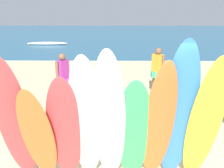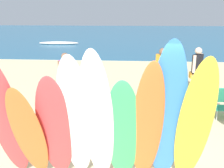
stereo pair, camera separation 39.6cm
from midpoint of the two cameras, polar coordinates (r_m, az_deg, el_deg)
ground at (r=18.52m, az=3.27°, el=6.91°), size 60.00×60.00×0.00m
ocean_water at (r=35.42m, az=3.79°, el=11.21°), size 60.00×40.00×0.02m
surfboard_rack at (r=4.87m, az=0.26°, el=-12.10°), size 3.42×0.07×0.76m
surfboard_red_0 at (r=4.43m, az=-20.16°, el=-7.93°), size 0.59×0.88×2.34m
surfboard_orange_1 at (r=4.40m, az=-15.68°, el=-11.01°), size 0.56×0.83×1.88m
surfboard_red_2 at (r=4.32m, az=-10.04°, el=-10.13°), size 0.62×0.72×2.02m
surfboard_white_3 at (r=4.18m, az=-5.47°, el=-8.43°), size 0.55×0.77×2.34m
surfboard_white_4 at (r=4.00m, az=-0.38°, el=-8.65°), size 0.56×0.92×2.45m
surfboard_green_5 at (r=4.17m, az=5.17°, el=-11.11°), size 0.58×0.76×2.00m
surfboard_orange_6 at (r=4.10m, az=10.72°, el=-9.56°), size 0.53×0.88×2.29m
surfboard_blue_7 at (r=4.09m, az=14.93°, el=-7.65°), size 0.62×0.95×2.58m
surfboard_yellow_8 at (r=4.20m, az=20.53°, el=-9.12°), size 0.55×0.89×2.37m
beachgoer_midbeach at (r=9.04m, az=12.29°, el=3.36°), size 0.44×0.57×1.70m
beachgoer_near_rack at (r=9.28m, az=19.66°, el=3.23°), size 0.45×0.55×1.73m
beachgoer_strolling at (r=8.34m, az=-9.01°, el=2.21°), size 0.42×0.55×1.63m
beach_chair_blue at (r=7.97m, az=24.51°, el=-3.56°), size 0.53×0.73×0.81m
distant_boat at (r=23.96m, az=-11.37°, el=8.99°), size 3.65×0.88×0.29m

